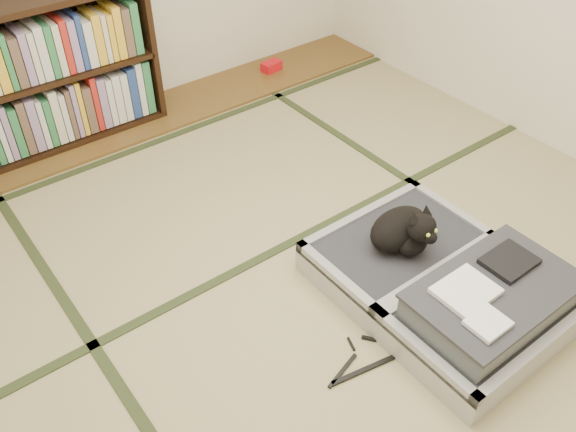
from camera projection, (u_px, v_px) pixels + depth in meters
floor at (324, 297)px, 2.92m from camera, size 4.50×4.50×0.00m
wood_strip at (134, 122)px, 4.13m from camera, size 4.00×0.50×0.02m
red_item at (271, 66)px, 4.67m from camera, size 0.16×0.11×0.07m
tatami_borders at (264, 241)px, 3.22m from camera, size 4.00×4.50×0.01m
bookcase at (51, 77)px, 3.68m from camera, size 1.31×0.30×0.92m
suitcase at (448, 286)px, 2.82m from camera, size 0.84×1.11×0.33m
cat at (404, 230)px, 2.88m from camera, size 0.37×0.37×0.30m
cable_coil at (423, 228)px, 3.05m from camera, size 0.12×0.12×0.03m
hanger at (369, 360)px, 2.63m from camera, size 0.43×0.23×0.01m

